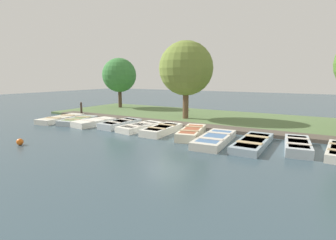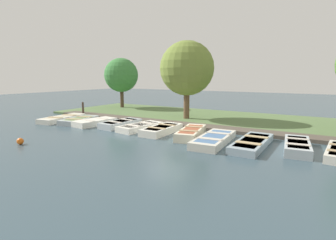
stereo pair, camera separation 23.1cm
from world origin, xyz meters
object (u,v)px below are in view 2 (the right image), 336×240
object	(u,v)px
rowboat_1	(79,120)
mooring_post_near	(83,109)
rowboat_6	(191,133)
park_tree_left	(187,69)
rowboat_2	(95,122)
rowboat_5	(162,130)
rowboat_4	(140,127)
rowboat_3	(121,124)
buoy	(20,141)
rowboat_7	(214,139)
rowboat_9	(297,146)
park_tree_far_left	(121,75)
rowboat_0	(62,118)
rowboat_8	(252,143)

from	to	relation	value
rowboat_1	mooring_post_near	xyz separation A→B (m)	(-2.38, -2.34, 0.37)
rowboat_6	park_tree_left	bearing A→B (deg)	-162.49
rowboat_2	rowboat_5	xyz separation A→B (m)	(-0.15, 4.94, 0.01)
rowboat_2	rowboat_4	size ratio (longest dim) A/B	0.94
rowboat_3	rowboat_6	bearing A→B (deg)	91.45
mooring_post_near	rowboat_6	bearing A→B (deg)	77.89
mooring_post_near	buoy	distance (m)	8.94
rowboat_7	rowboat_9	bearing A→B (deg)	96.67
rowboat_3	mooring_post_near	size ratio (longest dim) A/B	2.57
rowboat_9	park_tree_far_left	world-z (taller)	park_tree_far_left
mooring_post_near	park_tree_left	size ratio (longest dim) A/B	0.20
rowboat_5	buoy	xyz separation A→B (m)	(5.34, -4.18, -0.05)
rowboat_0	rowboat_7	world-z (taller)	rowboat_7
rowboat_9	park_tree_far_left	size ratio (longest dim) A/B	0.60
rowboat_1	rowboat_8	bearing A→B (deg)	77.33
rowboat_8	park_tree_left	xyz separation A→B (m)	(-4.71, -5.67, 3.41)
rowboat_2	rowboat_5	bearing A→B (deg)	99.51
rowboat_3	rowboat_7	distance (m)	6.40
park_tree_far_left	rowboat_9	bearing A→B (deg)	65.49
rowboat_1	rowboat_3	world-z (taller)	rowboat_3
park_tree_left	mooring_post_near	bearing A→B (deg)	-75.00
rowboat_4	rowboat_9	bearing A→B (deg)	97.26
rowboat_2	park_tree_left	distance (m)	7.05
rowboat_2	park_tree_far_left	xyz separation A→B (m)	(-7.39, -4.18, 2.96)
mooring_post_near	rowboat_0	bearing A→B (deg)	17.71
rowboat_6	park_tree_far_left	distance (m)	13.38
rowboat_5	rowboat_6	distance (m)	1.76
park_tree_far_left	rowboat_5	bearing A→B (deg)	51.56
rowboat_5	rowboat_8	size ratio (longest dim) A/B	0.79
rowboat_5	rowboat_8	world-z (taller)	rowboat_5
rowboat_2	mooring_post_near	size ratio (longest dim) A/B	2.57
rowboat_7	park_tree_left	xyz separation A→B (m)	(-5.01, -4.01, 3.39)
rowboat_6	rowboat_7	distance (m)	1.57
rowboat_0	rowboat_2	world-z (taller)	rowboat_2
rowboat_7	buoy	xyz separation A→B (m)	(4.78, -7.40, -0.03)
rowboat_5	rowboat_0	bearing A→B (deg)	-88.96
rowboat_2	buoy	distance (m)	5.24
rowboat_1	park_tree_left	size ratio (longest dim) A/B	0.55
rowboat_9	buoy	bearing A→B (deg)	-70.25
rowboat_7	mooring_post_near	world-z (taller)	mooring_post_near
rowboat_1	rowboat_2	world-z (taller)	rowboat_2
rowboat_7	rowboat_5	bearing A→B (deg)	-103.79
rowboat_4	rowboat_8	distance (m)	6.45
rowboat_2	park_tree_far_left	distance (m)	8.99
rowboat_1	mooring_post_near	size ratio (longest dim) A/B	2.77
rowboat_9	mooring_post_near	xyz separation A→B (m)	(-2.23, -15.45, 0.34)
rowboat_0	park_tree_far_left	bearing A→B (deg)	-178.65
rowboat_2	buoy	size ratio (longest dim) A/B	9.35
mooring_post_near	buoy	world-z (taller)	mooring_post_near
rowboat_0	rowboat_9	bearing A→B (deg)	84.11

